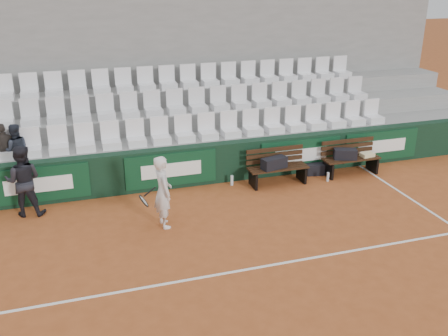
% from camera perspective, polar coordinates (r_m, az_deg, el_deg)
% --- Properties ---
extents(ground, '(80.00, 80.00, 0.00)m').
position_cam_1_polar(ground, '(8.97, 0.44, -11.91)').
color(ground, '#A85125').
rests_on(ground, ground).
extents(court_baseline, '(18.00, 0.06, 0.01)m').
position_cam_1_polar(court_baseline, '(8.97, 0.44, -11.89)').
color(court_baseline, white).
rests_on(court_baseline, ground).
extents(back_barrier, '(18.00, 0.34, 1.00)m').
position_cam_1_polar(back_barrier, '(12.20, -4.96, 0.15)').
color(back_barrier, black).
rests_on(back_barrier, ground).
extents(grandstand_tier_front, '(18.00, 0.95, 1.00)m').
position_cam_1_polar(grandstand_tier_front, '(12.76, -5.89, 1.11)').
color(grandstand_tier_front, gray).
rests_on(grandstand_tier_front, ground).
extents(grandstand_tier_mid, '(18.00, 0.95, 1.45)m').
position_cam_1_polar(grandstand_tier_mid, '(13.57, -6.75, 3.35)').
color(grandstand_tier_mid, gray).
rests_on(grandstand_tier_mid, ground).
extents(grandstand_tier_back, '(18.00, 0.95, 1.90)m').
position_cam_1_polar(grandstand_tier_back, '(14.40, -7.52, 5.33)').
color(grandstand_tier_back, gray).
rests_on(grandstand_tier_back, ground).
extents(grandstand_rear_wall, '(18.00, 0.30, 4.40)m').
position_cam_1_polar(grandstand_rear_wall, '(14.71, -8.20, 10.65)').
color(grandstand_rear_wall, gray).
rests_on(grandstand_rear_wall, ground).
extents(seat_row_front, '(11.90, 0.44, 0.63)m').
position_cam_1_polar(seat_row_front, '(12.34, -5.87, 4.38)').
color(seat_row_front, white).
rests_on(seat_row_front, grandstand_tier_front).
extents(seat_row_mid, '(11.90, 0.44, 0.63)m').
position_cam_1_polar(seat_row_mid, '(13.11, -6.80, 7.43)').
color(seat_row_mid, silver).
rests_on(seat_row_mid, grandstand_tier_mid).
extents(seat_row_back, '(11.90, 0.44, 0.63)m').
position_cam_1_polar(seat_row_back, '(13.93, -7.64, 10.13)').
color(seat_row_back, silver).
rests_on(seat_row_back, grandstand_tier_back).
extents(bench_left, '(1.50, 0.56, 0.45)m').
position_cam_1_polar(bench_left, '(12.43, 6.16, -0.85)').
color(bench_left, '#341E0F').
rests_on(bench_left, ground).
extents(bench_right, '(1.50, 0.56, 0.45)m').
position_cam_1_polar(bench_right, '(13.37, 14.27, 0.24)').
color(bench_right, '#341D0F').
rests_on(bench_right, ground).
extents(sports_bag_left, '(0.68, 0.42, 0.27)m').
position_cam_1_polar(sports_bag_left, '(12.21, 5.75, 0.57)').
color(sports_bag_left, black).
rests_on(sports_bag_left, bench_left).
extents(sports_bag_right, '(0.63, 0.44, 0.26)m').
position_cam_1_polar(sports_bag_right, '(13.12, 13.69, 1.56)').
color(sports_bag_right, black).
rests_on(sports_bag_right, bench_right).
extents(towel, '(0.36, 0.28, 0.09)m').
position_cam_1_polar(towel, '(13.48, 16.04, 1.48)').
color(towel, beige).
rests_on(towel, bench_right).
extents(sports_bag_ground, '(0.50, 0.35, 0.28)m').
position_cam_1_polar(sports_bag_ground, '(13.18, 10.34, -0.13)').
color(sports_bag_ground, black).
rests_on(sports_bag_ground, ground).
extents(water_bottle_near, '(0.07, 0.07, 0.26)m').
position_cam_1_polar(water_bottle_near, '(12.32, 0.90, -1.42)').
color(water_bottle_near, silver).
rests_on(water_bottle_near, ground).
extents(water_bottle_far, '(0.07, 0.07, 0.23)m').
position_cam_1_polar(water_bottle_far, '(12.82, 11.78, -0.99)').
color(water_bottle_far, silver).
rests_on(water_bottle_far, ground).
extents(tennis_player, '(0.71, 0.60, 1.54)m').
position_cam_1_polar(tennis_player, '(10.22, -7.01, -2.72)').
color(tennis_player, silver).
rests_on(tennis_player, ground).
extents(ball_kid, '(0.87, 0.73, 1.58)m').
position_cam_1_polar(ball_kid, '(11.44, -21.96, -1.36)').
color(ball_kid, black).
rests_on(ball_kid, ground).
extents(spectator_b, '(0.78, 0.49, 1.25)m').
position_cam_1_polar(spectator_b, '(12.18, -24.03, 3.86)').
color(spectator_b, '#332D29').
rests_on(spectator_b, grandstand_tier_front).
extents(spectator_c, '(0.63, 0.51, 1.22)m').
position_cam_1_polar(spectator_c, '(12.16, -22.98, 3.92)').
color(spectator_c, '#212732').
rests_on(spectator_c, grandstand_tier_front).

